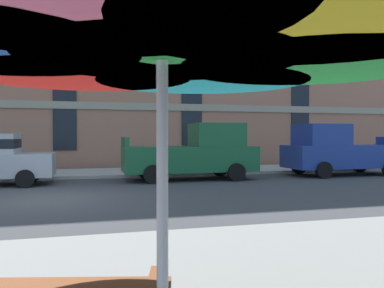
% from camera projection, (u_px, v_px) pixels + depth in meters
% --- Properties ---
extents(ground_plane, '(120.00, 120.00, 0.00)m').
position_uv_depth(ground_plane, '(45.00, 200.00, 10.32)').
color(ground_plane, '#424244').
extents(sidewalk_far, '(56.00, 3.60, 0.12)m').
position_uv_depth(sidewalk_far, '(62.00, 174.00, 16.90)').
color(sidewalk_far, '#B2ADA3').
rests_on(sidewalk_far, ground).
extents(apartment_building, '(44.74, 12.08, 19.20)m').
position_uv_depth(apartment_building, '(70.00, 11.00, 24.61)').
color(apartment_building, '#A87056').
rests_on(apartment_building, ground).
extents(pickup_green, '(5.10, 2.12, 2.20)m').
position_uv_depth(pickup_green, '(195.00, 153.00, 15.19)').
color(pickup_green, '#195933').
rests_on(pickup_green, ground).
extents(pickup_blue, '(5.10, 2.12, 2.20)m').
position_uv_depth(pickup_blue, '(338.00, 152.00, 16.83)').
color(pickup_blue, navy).
rests_on(pickup_blue, ground).
extents(patio_umbrella, '(3.20, 2.97, 2.55)m').
position_uv_depth(patio_umbrella, '(162.00, 22.00, 1.96)').
color(patio_umbrella, silver).
rests_on(patio_umbrella, ground).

